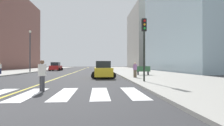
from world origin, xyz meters
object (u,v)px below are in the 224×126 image
object	(u,v)px
car_green_nearest	(100,66)
car_yellow_fourth	(103,70)
pedestrian_walking_west	(0,68)
street_lamp	(30,47)
pedestrian_crossing	(42,74)
pedestrian_waiting_east	(135,69)
car_red_second	(56,67)
park_bench	(143,71)
traffic_light_near_corner	(144,38)
car_blue_third	(101,66)

from	to	relation	value
car_green_nearest	car_yellow_fourth	size ratio (longest dim) A/B	0.88
pedestrian_walking_west	car_green_nearest	bearing A→B (deg)	-158.44
street_lamp	pedestrian_walking_west	bearing A→B (deg)	-100.32
pedestrian_crossing	pedestrian_waiting_east	xyz separation A→B (m)	(7.02, 7.57, 0.04)
car_red_second	park_bench	size ratio (longest dim) A/B	2.43
park_bench	street_lamp	size ratio (longest dim) A/B	0.24
pedestrian_crossing	pedestrian_walking_west	world-z (taller)	pedestrian_crossing
car_yellow_fourth	street_lamp	xyz separation A→B (m)	(-13.00, 13.28, 3.74)
pedestrian_crossing	street_lamp	xyz separation A→B (m)	(-9.28, 22.45, 3.64)
pedestrian_crossing	street_lamp	bearing A→B (deg)	-18.90
pedestrian_waiting_east	pedestrian_walking_west	bearing A→B (deg)	-26.04
car_green_nearest	pedestrian_walking_west	bearing A→B (deg)	70.30
traffic_light_near_corner	pedestrian_waiting_east	bearing A→B (deg)	-92.22
car_yellow_fourth	street_lamp	distance (m)	18.96
car_red_second	car_yellow_fourth	xyz separation A→B (m)	(10.40, -21.71, -0.04)
car_blue_third	pedestrian_crossing	distance (m)	35.39
pedestrian_waiting_east	pedestrian_walking_west	world-z (taller)	pedestrian_walking_west
pedestrian_walking_west	street_lamp	xyz separation A→B (m)	(1.31, 7.19, 3.58)
car_blue_third	park_bench	size ratio (longest dim) A/B	2.50
traffic_light_near_corner	pedestrian_walking_west	size ratio (longest dim) A/B	3.16
traffic_light_near_corner	park_bench	bearing A→B (deg)	-104.68
car_red_second	pedestrian_waiting_east	size ratio (longest dim) A/B	2.80
car_blue_third	car_yellow_fourth	bearing A→B (deg)	86.99
car_red_second	traffic_light_near_corner	bearing A→B (deg)	-63.28
park_bench	pedestrian_walking_west	xyz separation A→B (m)	(-19.58, 3.64, 0.34)
car_blue_third	street_lamp	size ratio (longest dim) A/B	0.60
park_bench	pedestrian_waiting_east	size ratio (longest dim) A/B	1.15
street_lamp	traffic_light_near_corner	bearing A→B (deg)	-49.53
park_bench	pedestrian_crossing	xyz separation A→B (m)	(-8.98, -11.62, 0.29)
park_bench	street_lamp	bearing A→B (deg)	56.85
car_blue_third	pedestrian_waiting_east	bearing A→B (deg)	93.85
car_green_nearest	street_lamp	distance (m)	34.90
pedestrian_crossing	traffic_light_near_corner	bearing A→B (deg)	-104.21
car_yellow_fourth	pedestrian_waiting_east	xyz separation A→B (m)	(3.30, -1.59, 0.14)
park_bench	pedestrian_crossing	bearing A→B (deg)	139.80
pedestrian_crossing	car_blue_third	bearing A→B (deg)	-47.82
street_lamp	car_yellow_fourth	bearing A→B (deg)	-45.60
car_blue_third	street_lamp	distance (m)	18.74
car_yellow_fourth	park_bench	bearing A→B (deg)	-155.87
car_yellow_fourth	pedestrian_crossing	distance (m)	9.89
car_red_second	car_green_nearest	bearing A→B (deg)	65.93
car_green_nearest	pedestrian_waiting_east	distance (m)	46.99
car_blue_third	car_green_nearest	bearing A→B (deg)	-92.69
car_blue_third	pedestrian_walking_west	world-z (taller)	car_blue_third
street_lamp	park_bench	bearing A→B (deg)	-30.67
car_green_nearest	car_blue_third	world-z (taller)	car_blue_third
car_yellow_fourth	pedestrian_walking_west	world-z (taller)	car_yellow_fourth
car_red_second	street_lamp	world-z (taller)	street_lamp
car_green_nearest	street_lamp	bearing A→B (deg)	68.17
traffic_light_near_corner	street_lamp	world-z (taller)	street_lamp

